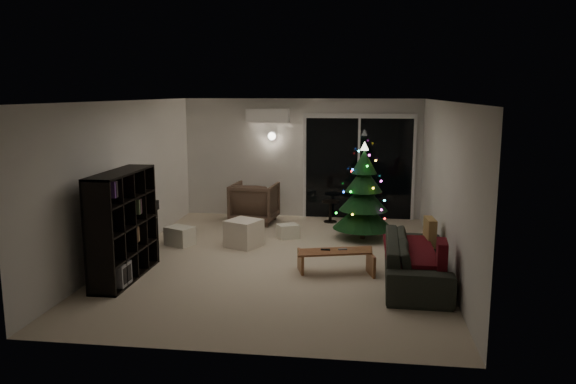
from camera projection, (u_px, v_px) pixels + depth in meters
name	position (u px, v px, depth m)	size (l,w,h in m)	color
room	(316.00, 183.00, 10.12)	(6.50, 7.51, 2.60)	beige
bookshelf	(110.00, 225.00, 7.94)	(0.39, 1.55, 1.55)	black
media_cabinet	(145.00, 232.00, 9.23)	(0.43, 1.13, 0.71)	black
stereo	(144.00, 207.00, 9.16)	(0.36, 0.43, 0.15)	black
armchair	(254.00, 203.00, 11.42)	(0.87, 0.90, 0.82)	#49372A
ottoman	(244.00, 233.00, 9.67)	(0.52, 0.52, 0.46)	beige
cardboard_box_a	(180.00, 236.00, 9.77)	(0.45, 0.34, 0.32)	white
cardboard_box_b	(288.00, 231.00, 10.24)	(0.36, 0.27, 0.25)	white
side_table	(330.00, 211.00, 11.48)	(0.35, 0.35, 0.44)	black
floor_lamp	(272.00, 175.00, 12.04)	(0.28, 0.28, 1.74)	black
sofa	(416.00, 260.00, 7.83)	(2.15, 0.84, 0.63)	#262A24
sofa_throw	(409.00, 250.00, 7.82)	(0.67, 1.55, 0.05)	#600C18
cushion_a	(430.00, 232.00, 8.39)	(0.12, 0.41, 0.41)	#A17E4A
cushion_b	(442.00, 257.00, 7.12)	(0.12, 0.41, 0.41)	#600C18
coffee_table	(335.00, 262.00, 8.24)	(1.09, 0.38, 0.35)	olive
remote_a	(325.00, 250.00, 8.23)	(0.14, 0.04, 0.02)	black
remote_b	(343.00, 249.00, 8.24)	(0.13, 0.04, 0.02)	slate
christmas_tree	(364.00, 191.00, 10.06)	(1.09, 1.09, 1.76)	#154019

